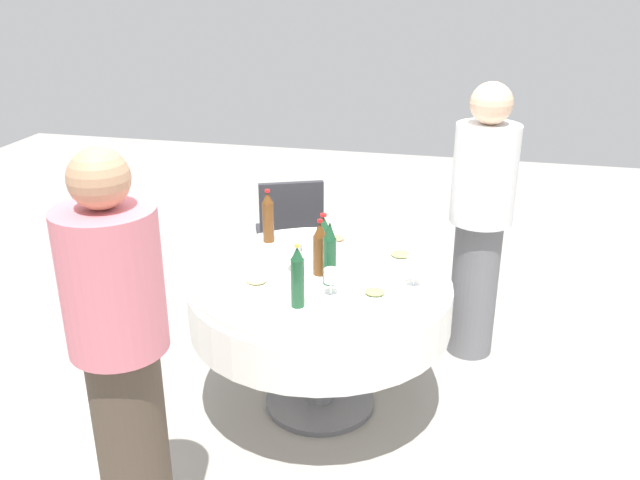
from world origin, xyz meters
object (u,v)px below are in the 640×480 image
bottle_dark_green_near (323,240)px  bottle_brown_far (268,218)px  wine_glass_mid (415,266)px  plate_right (335,241)px  bottle_dark_green_mid (297,278)px  person_west (480,219)px  bottle_brown_front (320,249)px  wine_glass_rear (331,277)px  plate_east (256,283)px  chair_rear (290,230)px  plate_south (401,257)px  bottle_dark_green_west (330,254)px  plate_outer (374,295)px  dining_table (320,302)px  wine_glass_near (294,252)px  person_front (122,361)px

bottle_dark_green_near → bottle_brown_far: bearing=150.2°
wine_glass_mid → plate_right: bearing=136.7°
bottle_dark_green_mid → plate_right: (0.01, 0.74, -0.12)m
person_west → wine_glass_mid: bearing=-65.2°
bottle_brown_front → bottle_dark_green_mid: bearing=-94.0°
wine_glass_rear → plate_east: wine_glass_rear is taller
bottle_brown_far → person_west: size_ratio=0.19×
plate_right → bottle_brown_front: bearing=-88.6°
chair_rear → person_west: bearing=-39.1°
plate_south → chair_rear: size_ratio=0.26×
wine_glass_mid → person_west: size_ratio=0.09×
bottle_dark_green_west → wine_glass_rear: 0.13m
person_west → plate_outer: bearing=-70.6°
bottle_brown_front → chair_rear: 1.21m
dining_table → plate_outer: plate_outer is taller
bottle_brown_far → chair_rear: (-0.09, 0.73, -0.36)m
bottle_dark_green_near → plate_south: 0.40m
plate_right → person_west: person_west is taller
bottle_dark_green_mid → person_west: bearing=54.3°
bottle_brown_front → chair_rear: size_ratio=0.32×
wine_glass_near → chair_rear: (-0.32, 1.06, -0.33)m
dining_table → person_west: bearing=44.1°
dining_table → plate_right: (-0.01, 0.40, 0.16)m
plate_south → wine_glass_mid: bearing=-72.5°
bottle_brown_front → bottle_brown_far: bottle_brown_far is taller
bottle_brown_front → bottle_dark_green_mid: 0.34m
wine_glass_mid → person_front: 1.37m
person_west → wine_glass_rear: bearing=-79.0°
plate_east → wine_glass_mid: bearing=12.5°
bottle_brown_far → wine_glass_rear: bearing=-50.0°
bottle_dark_green_west → plate_south: 0.48m
dining_table → wine_glass_rear: (0.10, -0.20, 0.24)m
wine_glass_near → person_front: 1.10m
bottle_dark_green_west → plate_east: bottle_dark_green_west is taller
plate_outer → person_west: size_ratio=0.13×
bottle_dark_green_mid → plate_south: bearing=58.0°
plate_outer → dining_table: bearing=147.9°
bottle_dark_green_west → wine_glass_mid: bottle_dark_green_west is taller
plate_east → person_front: size_ratio=0.13×
chair_rear → bottle_brown_far: bearing=-105.9°
chair_rear → wine_glass_near: bearing=-96.0°
bottle_brown_front → bottle_dark_green_near: (-0.02, 0.14, -0.01)m
wine_glass_mid → plate_outer: wine_glass_mid is taller
wine_glass_rear → plate_outer: (0.19, 0.02, -0.08)m
bottle_dark_green_near → bottle_dark_green_mid: (-0.01, -0.48, 0.02)m
wine_glass_rear → plate_south: 0.54m
plate_right → wine_glass_near: bearing=-106.5°
bottle_dark_green_west → wine_glass_near: 0.22m
bottle_dark_green_mid → plate_outer: (0.31, 0.16, -0.12)m
wine_glass_near → bottle_brown_front: bearing=-1.0°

